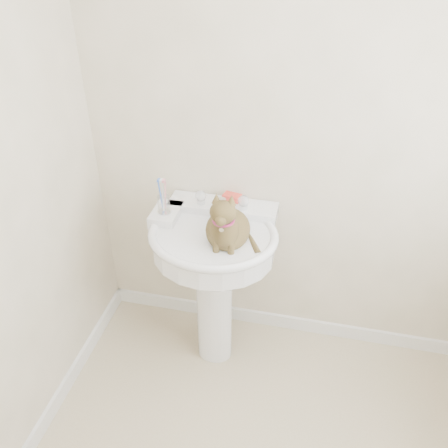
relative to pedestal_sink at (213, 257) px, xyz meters
The scene contains 7 objects.
wall_back 0.73m from the pedestal_sink, 37.42° to the left, with size 2.20×0.00×2.50m, color beige, non-canonical shape.
baseboard_back 0.81m from the pedestal_sink, 36.46° to the left, with size 2.20×0.02×0.09m, color white.
pedestal_sink is the anchor object (origin of this frame).
faucet 0.28m from the pedestal_sink, 89.02° to the left, with size 0.28×0.12×0.14m.
soap_bar 0.33m from the pedestal_sink, 81.01° to the left, with size 0.09×0.06×0.03m, color red.
toothbrush_cup 0.36m from the pedestal_sink, 167.35° to the left, with size 0.07×0.07×0.18m.
cat 0.26m from the pedestal_sink, 37.40° to the right, with size 0.23×0.29×0.42m.
Camera 1 is at (0.08, -0.99, 2.18)m, focal length 38.00 mm.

